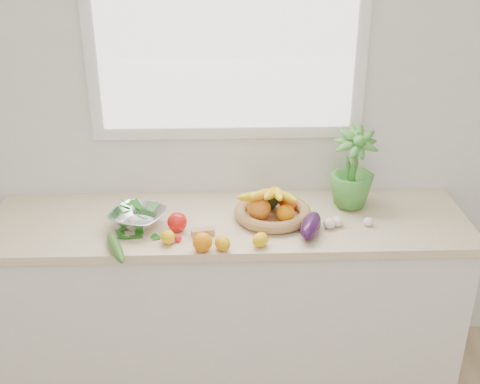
{
  "coord_description": "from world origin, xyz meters",
  "views": [
    {
      "loc": [
        -0.03,
        -0.53,
        2.24
      ],
      "look_at": [
        0.05,
        1.93,
        1.05
      ],
      "focal_mm": 45.0,
      "sensor_mm": 36.0,
      "label": 1
    }
  ],
  "objects_px": {
    "apple": "(177,222)",
    "eggplant": "(311,225)",
    "cucumber": "(116,247)",
    "potted_herb": "(353,167)",
    "fruit_basket": "(272,208)",
    "colander_with_spinach": "(138,214)"
  },
  "relations": [
    {
      "from": "potted_herb",
      "to": "fruit_basket",
      "type": "bearing_deg",
      "value": -164.99
    },
    {
      "from": "fruit_basket",
      "to": "colander_with_spinach",
      "type": "relative_size",
      "value": 1.43
    },
    {
      "from": "cucumber",
      "to": "fruit_basket",
      "type": "bearing_deg",
      "value": 22.51
    },
    {
      "from": "cucumber",
      "to": "potted_herb",
      "type": "height_order",
      "value": "potted_herb"
    },
    {
      "from": "fruit_basket",
      "to": "colander_with_spinach",
      "type": "xyz_separation_m",
      "value": [
        -0.61,
        -0.06,
        0.01
      ]
    },
    {
      "from": "apple",
      "to": "eggplant",
      "type": "height_order",
      "value": "apple"
    },
    {
      "from": "fruit_basket",
      "to": "apple",
      "type": "bearing_deg",
      "value": -166.24
    },
    {
      "from": "apple",
      "to": "eggplant",
      "type": "xyz_separation_m",
      "value": [
        0.6,
        -0.05,
        -0.0
      ]
    },
    {
      "from": "apple",
      "to": "fruit_basket",
      "type": "bearing_deg",
      "value": 13.76
    },
    {
      "from": "eggplant",
      "to": "potted_herb",
      "type": "relative_size",
      "value": 0.58
    },
    {
      "from": "eggplant",
      "to": "colander_with_spinach",
      "type": "distance_m",
      "value": 0.78
    },
    {
      "from": "cucumber",
      "to": "potted_herb",
      "type": "xyz_separation_m",
      "value": [
        1.07,
        0.39,
        0.18
      ]
    },
    {
      "from": "apple",
      "to": "fruit_basket",
      "type": "distance_m",
      "value": 0.45
    },
    {
      "from": "apple",
      "to": "eggplant",
      "type": "relative_size",
      "value": 0.41
    },
    {
      "from": "fruit_basket",
      "to": "colander_with_spinach",
      "type": "distance_m",
      "value": 0.62
    },
    {
      "from": "eggplant",
      "to": "cucumber",
      "type": "distance_m",
      "value": 0.85
    },
    {
      "from": "potted_herb",
      "to": "eggplant",
      "type": "bearing_deg",
      "value": -131.02
    },
    {
      "from": "eggplant",
      "to": "fruit_basket",
      "type": "xyz_separation_m",
      "value": [
        -0.16,
        0.16,
        0.01
      ]
    },
    {
      "from": "cucumber",
      "to": "fruit_basket",
      "type": "distance_m",
      "value": 0.74
    },
    {
      "from": "apple",
      "to": "cucumber",
      "type": "distance_m",
      "value": 0.31
    },
    {
      "from": "eggplant",
      "to": "potted_herb",
      "type": "distance_m",
      "value": 0.38
    },
    {
      "from": "potted_herb",
      "to": "fruit_basket",
      "type": "xyz_separation_m",
      "value": [
        -0.39,
        -0.1,
        -0.16
      ]
    }
  ]
}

